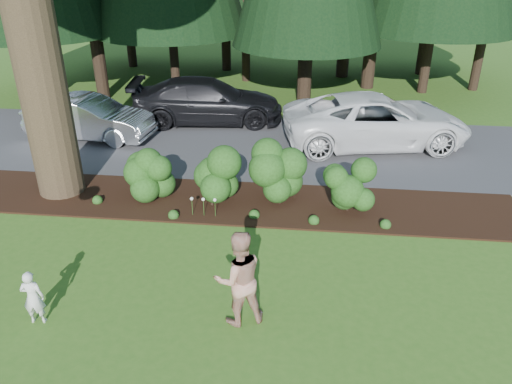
# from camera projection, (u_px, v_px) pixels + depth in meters

# --- Properties ---
(ground) EXTENTS (80.00, 80.00, 0.00)m
(ground) POSITION_uv_depth(u_px,v_px,m) (195.00, 273.00, 10.78)
(ground) COLOR #35621C
(ground) RESTS_ON ground
(mulch_bed) EXTENTS (16.00, 2.50, 0.05)m
(mulch_bed) POSITION_uv_depth(u_px,v_px,m) (221.00, 201.00, 13.65)
(mulch_bed) COLOR black
(mulch_bed) RESTS_ON ground
(driveway) EXTENTS (22.00, 6.00, 0.03)m
(driveway) POSITION_uv_depth(u_px,v_px,m) (242.00, 145.00, 17.42)
(driveway) COLOR #38383A
(driveway) RESTS_ON ground
(shrub_row) EXTENTS (6.53, 1.60, 1.61)m
(shrub_row) POSITION_uv_depth(u_px,v_px,m) (248.00, 179.00, 13.12)
(shrub_row) COLOR #204114
(shrub_row) RESTS_ON ground
(lily_cluster) EXTENTS (0.69, 0.09, 0.57)m
(lily_cluster) POSITION_uv_depth(u_px,v_px,m) (203.00, 200.00, 12.72)
(lily_cluster) COLOR #204114
(lily_cluster) RESTS_ON ground
(car_silver_wagon) EXTENTS (4.69, 2.10, 1.49)m
(car_silver_wagon) POSITION_uv_depth(u_px,v_px,m) (89.00, 118.00, 17.67)
(car_silver_wagon) COLOR silver
(car_silver_wagon) RESTS_ON driveway
(car_white_suv) EXTENTS (6.73, 4.01, 1.75)m
(car_white_suv) POSITION_uv_depth(u_px,v_px,m) (376.00, 120.00, 17.05)
(car_white_suv) COLOR white
(car_white_suv) RESTS_ON driveway
(car_dark_suv) EXTENTS (6.03, 3.04, 1.68)m
(car_dark_suv) POSITION_uv_depth(u_px,v_px,m) (207.00, 101.00, 19.24)
(car_dark_suv) COLOR black
(car_dark_suv) RESTS_ON driveway
(child) EXTENTS (0.45, 0.33, 1.13)m
(child) POSITION_uv_depth(u_px,v_px,m) (33.00, 297.00, 9.16)
(child) COLOR silver
(child) RESTS_ON ground
(adult) EXTENTS (1.13, 1.02, 1.91)m
(adult) POSITION_uv_depth(u_px,v_px,m) (239.00, 278.00, 9.03)
(adult) COLOR #A83A16
(adult) RESTS_ON ground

